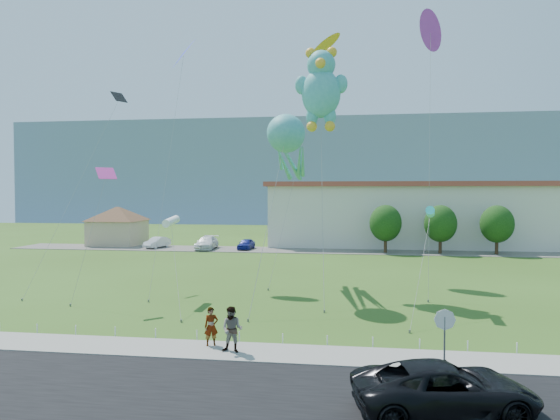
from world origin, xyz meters
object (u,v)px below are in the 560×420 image
object	(u,v)px
warehouse	(507,214)
parked_car_blue	(246,244)
pedestrian_left	(211,326)
parked_car_silver	(157,242)
pavilion	(118,222)
suv	(445,389)
teddy_bear_kite	(321,87)
octopus_kite	(288,146)
stop_sign	(445,326)
parked_car_white	(207,243)
pedestrian_right	(232,329)

from	to	relation	value
warehouse	parked_car_blue	size ratio (longest dim) A/B	16.64
pedestrian_left	parked_car_silver	bearing A→B (deg)	91.59
parked_car_blue	pavilion	bearing A→B (deg)	175.54
suv	teddy_bear_kite	xyz separation A→B (m)	(-4.97, 20.35, 13.54)
pavilion	warehouse	size ratio (longest dim) A/B	0.15
pavilion	octopus_kite	size ratio (longest dim) A/B	0.70
teddy_bear_kite	parked_car_silver	bearing A→B (deg)	133.55
pavilion	parked_car_blue	world-z (taller)	pavilion
pavilion	warehouse	xyz separation A→B (m)	(50.00, 6.00, 1.10)
stop_sign	parked_car_blue	size ratio (longest dim) A/B	0.68
octopus_kite	parked_car_white	bearing A→B (deg)	118.01
parked_car_white	stop_sign	bearing A→B (deg)	-64.48
pedestrian_right	parked_car_blue	xyz separation A→B (m)	(-7.36, 38.04, -0.38)
parked_car_silver	parked_car_blue	world-z (taller)	parked_car_silver
pavilion	parked_car_blue	xyz separation A→B (m)	(17.70, -2.92, -2.34)
pavilion	teddy_bear_kite	size ratio (longest dim) A/B	0.53
pedestrian_left	parked_car_blue	world-z (taller)	pedestrian_left
suv	parked_car_blue	bearing A→B (deg)	7.82
warehouse	parked_car_silver	xyz separation A→B (m)	(-43.50, -8.87, -3.41)
pedestrian_left	teddy_bear_kite	size ratio (longest dim) A/B	0.10
stop_sign	pedestrian_left	size ratio (longest dim) A/B	1.48
stop_sign	pedestrian_right	bearing A→B (deg)	171.62
pedestrian_right	parked_car_white	size ratio (longest dim) A/B	0.37
warehouse	pedestrian_right	world-z (taller)	warehouse
warehouse	parked_car_blue	xyz separation A→B (m)	(-32.30, -8.92, -3.44)
pedestrian_left	pedestrian_right	size ratio (longest dim) A/B	0.88
pedestrian_left	parked_car_white	size ratio (longest dim) A/B	0.33
teddy_bear_kite	parked_car_blue	bearing A→B (deg)	114.42
pedestrian_left	teddy_bear_kite	bearing A→B (deg)	51.61
pedestrian_right	octopus_kite	size ratio (longest dim) A/B	0.15
pedestrian_left	teddy_bear_kite	distance (m)	20.39
parked_car_silver	warehouse	bearing A→B (deg)	26.39
suv	pedestrian_right	world-z (taller)	pedestrian_right
pedestrian_right	warehouse	bearing A→B (deg)	67.93
pavilion	suv	size ratio (longest dim) A/B	1.64
octopus_kite	teddy_bear_kite	world-z (taller)	teddy_bear_kite
suv	parked_car_white	size ratio (longest dim) A/B	1.08
pedestrian_left	octopus_kite	bearing A→B (deg)	58.23
pedestrian_right	teddy_bear_kite	size ratio (longest dim) A/B	0.11
warehouse	parked_car_white	distance (m)	38.36
suv	parked_car_blue	distance (m)	45.42
pedestrian_left	warehouse	bearing A→B (deg)	37.13
parked_car_silver	teddy_bear_kite	bearing A→B (deg)	-31.58
teddy_bear_kite	pedestrian_left	bearing A→B (deg)	-104.95
octopus_kite	parked_car_blue	bearing A→B (deg)	108.18
parked_car_silver	parked_car_blue	distance (m)	11.20
teddy_bear_kite	stop_sign	bearing A→B (deg)	-71.59
stop_sign	pedestrian_right	distance (m)	8.56
stop_sign	suv	world-z (taller)	stop_sign
stop_sign	parked_car_silver	distance (m)	47.72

